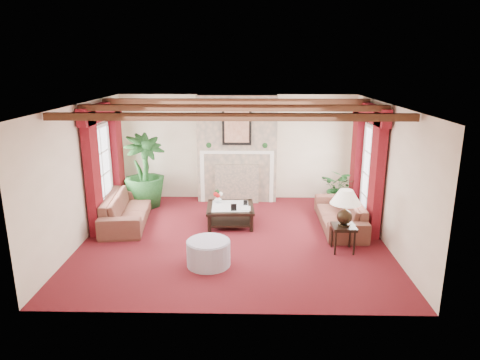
{
  "coord_description": "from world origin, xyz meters",
  "views": [
    {
      "loc": [
        0.31,
        -8.13,
        3.46
      ],
      "look_at": [
        0.12,
        0.4,
        1.12
      ],
      "focal_mm": 32.0,
      "sensor_mm": 36.0,
      "label": 1
    }
  ],
  "objects_px": {
    "sofa_left": "(127,204)",
    "side_table": "(343,238)",
    "sofa_right": "(340,209)",
    "coffee_table": "(230,215)",
    "ottoman": "(209,253)",
    "potted_palm": "(145,186)"
  },
  "relations": [
    {
      "from": "sofa_left",
      "to": "side_table",
      "type": "relative_size",
      "value": 4.45
    },
    {
      "from": "sofa_left",
      "to": "side_table",
      "type": "xyz_separation_m",
      "value": [
        4.5,
        -1.41,
        -0.18
      ]
    },
    {
      "from": "potted_palm",
      "to": "ottoman",
      "type": "distance_m",
      "value": 3.73
    },
    {
      "from": "ottoman",
      "to": "potted_palm",
      "type": "bearing_deg",
      "value": 120.05
    },
    {
      "from": "side_table",
      "to": "ottoman",
      "type": "height_order",
      "value": "side_table"
    },
    {
      "from": "sofa_left",
      "to": "side_table",
      "type": "bearing_deg",
      "value": -113.51
    },
    {
      "from": "sofa_right",
      "to": "ottoman",
      "type": "bearing_deg",
      "value": -54.02
    },
    {
      "from": "sofa_right",
      "to": "ottoman",
      "type": "height_order",
      "value": "sofa_right"
    },
    {
      "from": "potted_palm",
      "to": "coffee_table",
      "type": "distance_m",
      "value": 2.5
    },
    {
      "from": "sofa_left",
      "to": "side_table",
      "type": "distance_m",
      "value": 4.72
    },
    {
      "from": "sofa_left",
      "to": "sofa_right",
      "type": "relative_size",
      "value": 1.09
    },
    {
      "from": "coffee_table",
      "to": "side_table",
      "type": "xyz_separation_m",
      "value": [
        2.19,
        -1.36,
        0.05
      ]
    },
    {
      "from": "sofa_left",
      "to": "potted_palm",
      "type": "xyz_separation_m",
      "value": [
        0.14,
        1.17,
        0.07
      ]
    },
    {
      "from": "sofa_right",
      "to": "sofa_left",
      "type": "bearing_deg",
      "value": -91.11
    },
    {
      "from": "side_table",
      "to": "ottoman",
      "type": "xyz_separation_m",
      "value": [
        -2.49,
        -0.64,
        -0.03
      ]
    },
    {
      "from": "coffee_table",
      "to": "sofa_right",
      "type": "bearing_deg",
      "value": -4.92
    },
    {
      "from": "potted_palm",
      "to": "sofa_left",
      "type": "bearing_deg",
      "value": -96.85
    },
    {
      "from": "sofa_right",
      "to": "coffee_table",
      "type": "height_order",
      "value": "sofa_right"
    },
    {
      "from": "side_table",
      "to": "ottoman",
      "type": "distance_m",
      "value": 2.57
    },
    {
      "from": "potted_palm",
      "to": "side_table",
      "type": "relative_size",
      "value": 3.96
    },
    {
      "from": "coffee_table",
      "to": "side_table",
      "type": "distance_m",
      "value": 2.58
    },
    {
      "from": "sofa_left",
      "to": "sofa_right",
      "type": "bearing_deg",
      "value": -97.87
    }
  ]
}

